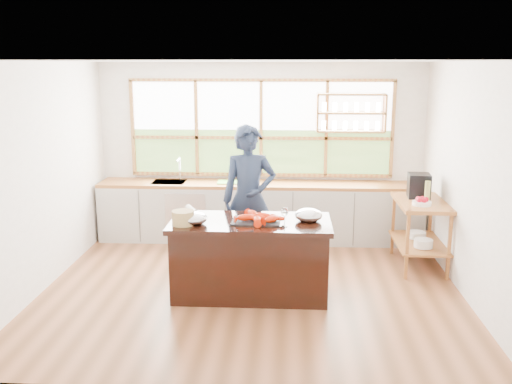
# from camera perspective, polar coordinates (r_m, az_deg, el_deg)

# --- Properties ---
(ground_plane) EXTENTS (5.00, 5.00, 0.00)m
(ground_plane) POSITION_cam_1_polar(r_m,az_deg,el_deg) (7.06, -0.43, -9.51)
(ground_plane) COLOR #995A37
(room_shell) EXTENTS (5.02, 4.52, 2.71)m
(room_shell) POSITION_cam_1_polar(r_m,az_deg,el_deg) (7.10, 0.02, 5.29)
(room_shell) COLOR white
(room_shell) RESTS_ON ground_plane
(back_counter) EXTENTS (4.90, 0.63, 0.90)m
(back_counter) POSITION_cam_1_polar(r_m,az_deg,el_deg) (8.76, 0.28, -1.93)
(back_counter) COLOR #B4B1A9
(back_counter) RESTS_ON ground_plane
(right_shelf_unit) EXTENTS (0.62, 1.10, 0.90)m
(right_shelf_unit) POSITION_cam_1_polar(r_m,az_deg,el_deg) (7.89, 16.11, -2.97)
(right_shelf_unit) COLOR #A35329
(right_shelf_unit) RESTS_ON ground_plane
(island) EXTENTS (1.85, 0.90, 0.90)m
(island) POSITION_cam_1_polar(r_m,az_deg,el_deg) (6.71, -0.55, -6.57)
(island) COLOR black
(island) RESTS_ON ground_plane
(cook) EXTENTS (0.76, 0.55, 1.92)m
(cook) POSITION_cam_1_polar(r_m,az_deg,el_deg) (7.38, -0.70, -0.70)
(cook) COLOR #1B253C
(cook) RESTS_ON ground_plane
(potted_plant) EXTENTS (0.17, 0.12, 0.30)m
(potted_plant) POSITION_cam_1_polar(r_m,az_deg,el_deg) (8.70, -1.24, 1.98)
(potted_plant) COLOR slate
(potted_plant) RESTS_ON back_counter
(cutting_board) EXTENTS (0.41, 0.31, 0.01)m
(cutting_board) POSITION_cam_1_polar(r_m,az_deg,el_deg) (8.69, -2.54, 1.00)
(cutting_board) COLOR #5CB640
(cutting_board) RESTS_ON back_counter
(espresso_machine) EXTENTS (0.31, 0.33, 0.33)m
(espresso_machine) POSITION_cam_1_polar(r_m,az_deg,el_deg) (7.99, 15.97, 0.61)
(espresso_machine) COLOR black
(espresso_machine) RESTS_ON right_shelf_unit
(wine_bottle) EXTENTS (0.07, 0.07, 0.28)m
(wine_bottle) POSITION_cam_1_polar(r_m,az_deg,el_deg) (7.74, 16.76, 0.03)
(wine_bottle) COLOR #A7B158
(wine_bottle) RESTS_ON right_shelf_unit
(fruit_bowl) EXTENTS (0.24, 0.24, 0.11)m
(fruit_bowl) POSITION_cam_1_polar(r_m,az_deg,el_deg) (7.59, 16.25, -0.96)
(fruit_bowl) COLOR white
(fruit_bowl) RESTS_ON right_shelf_unit
(slate_board) EXTENTS (0.56, 0.41, 0.02)m
(slate_board) POSITION_cam_1_polar(r_m,az_deg,el_deg) (6.55, 0.03, -2.90)
(slate_board) COLOR black
(slate_board) RESTS_ON island
(lobster_pile) EXTENTS (0.52, 0.48, 0.08)m
(lobster_pile) POSITION_cam_1_polar(r_m,az_deg,el_deg) (6.50, 0.20, -2.56)
(lobster_pile) COLOR red
(lobster_pile) RESTS_ON slate_board
(mixing_bowl_left) EXTENTS (0.30, 0.30, 0.15)m
(mixing_bowl_left) POSITION_cam_1_polar(r_m,az_deg,el_deg) (6.48, -6.21, -2.64)
(mixing_bowl_left) COLOR silver
(mixing_bowl_left) RESTS_ON island
(mixing_bowl_right) EXTENTS (0.32, 0.32, 0.15)m
(mixing_bowl_right) POSITION_cam_1_polar(r_m,az_deg,el_deg) (6.59, 5.28, -2.32)
(mixing_bowl_right) COLOR silver
(mixing_bowl_right) RESTS_ON island
(wine_glass) EXTENTS (0.08, 0.08, 0.22)m
(wine_glass) POSITION_cam_1_polar(r_m,az_deg,el_deg) (6.32, 2.89, -2.06)
(wine_glass) COLOR silver
(wine_glass) RESTS_ON island
(wicker_basket) EXTENTS (0.25, 0.25, 0.16)m
(wicker_basket) POSITION_cam_1_polar(r_m,az_deg,el_deg) (6.45, -7.30, -2.58)
(wicker_basket) COLOR #A68D4F
(wicker_basket) RESTS_ON island
(parchment_roll) EXTENTS (0.20, 0.31, 0.08)m
(parchment_roll) POSITION_cam_1_polar(r_m,az_deg,el_deg) (6.93, -6.47, -1.84)
(parchment_roll) COLOR silver
(parchment_roll) RESTS_ON island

